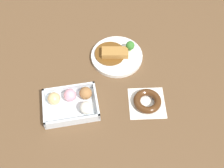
% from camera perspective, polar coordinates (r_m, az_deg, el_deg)
% --- Properties ---
extents(ground_plane, '(1.60, 1.60, 0.00)m').
position_cam_1_polar(ground_plane, '(1.23, -4.54, 3.96)').
color(ground_plane, brown).
extents(curry_plate, '(0.23, 0.23, 0.07)m').
position_cam_1_polar(curry_plate, '(1.24, 1.00, 5.98)').
color(curry_plate, white).
rests_on(curry_plate, ground_plane).
extents(donut_box, '(0.21, 0.16, 0.06)m').
position_cam_1_polar(donut_box, '(1.10, -8.18, -3.78)').
color(donut_box, silver).
rests_on(donut_box, ground_plane).
extents(chocolate_ring_donut, '(0.16, 0.16, 0.03)m').
position_cam_1_polar(chocolate_ring_donut, '(1.11, 7.28, -3.55)').
color(chocolate_ring_donut, white).
rests_on(chocolate_ring_donut, ground_plane).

